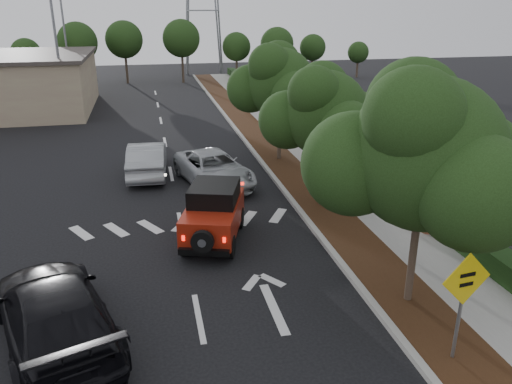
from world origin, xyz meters
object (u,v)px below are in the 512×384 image
object	(u,v)px
speed_hump_sign	(464,292)
black_suv_oncoming	(54,312)
silver_suv_ahead	(214,169)
red_jeep	(214,212)

from	to	relation	value
speed_hump_sign	black_suv_oncoming	bearing A→B (deg)	156.18
black_suv_oncoming	silver_suv_ahead	bearing A→B (deg)	-135.53
red_jeep	black_suv_oncoming	bearing A→B (deg)	-114.78
red_jeep	silver_suv_ahead	size ratio (longest dim) A/B	0.76
black_suv_oncoming	speed_hump_sign	world-z (taller)	speed_hump_sign
silver_suv_ahead	speed_hump_sign	size ratio (longest dim) A/B	1.97
speed_hump_sign	silver_suv_ahead	bearing A→B (deg)	98.51
black_suv_oncoming	speed_hump_sign	distance (m)	9.24
red_jeep	speed_hump_sign	xyz separation A→B (m)	(4.33, -7.51, 0.84)
speed_hump_sign	red_jeep	bearing A→B (deg)	113.08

